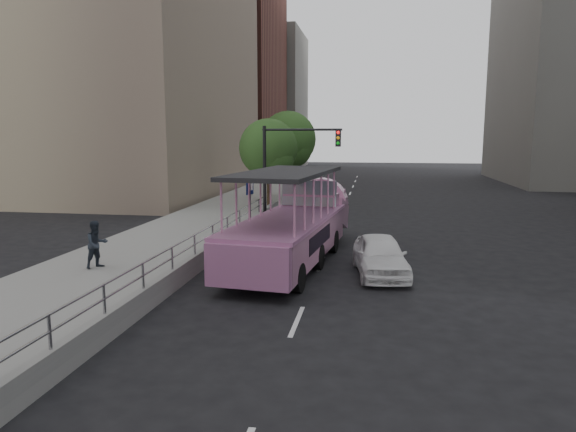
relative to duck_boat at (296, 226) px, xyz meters
name	(u,v)px	position (x,y,z in m)	size (l,w,h in m)	color
ground	(273,295)	(0.00, -4.52, -1.29)	(160.00, 160.00, 0.00)	black
sidewalk	(199,227)	(-5.75, 5.48, -1.14)	(5.50, 80.00, 0.30)	gray
kerb_wall	(195,260)	(-3.12, -2.52, -0.81)	(0.24, 30.00, 0.36)	gray
guardrail	(194,241)	(-3.12, -2.52, -0.14)	(0.07, 22.00, 0.71)	#9F9EA3
duck_boat	(296,226)	(0.00, 0.00, 0.00)	(3.66, 10.65, 3.47)	black
car	(380,255)	(3.13, -1.68, -0.60)	(1.61, 4.00, 1.36)	white
pedestrian_mid	(97,244)	(-6.20, -3.42, -0.19)	(0.78, 0.60, 1.59)	#272F3A
parking_sign	(250,198)	(-2.77, 4.11, 0.55)	(0.19, 0.65, 2.96)	black
traffic_signal	(287,158)	(-1.70, 7.98, 2.21)	(4.20, 0.32, 5.20)	black
street_tree_near	(270,150)	(-3.30, 11.40, 2.53)	(3.52, 3.52, 5.72)	#3B281B
street_tree_far	(289,141)	(-3.10, 17.40, 3.02)	(3.97, 3.97, 6.45)	#3B281B
midrise_brick	(204,68)	(-18.00, 43.48, 11.71)	(18.00, 16.00, 26.00)	brown
midrise_stone_b	(250,101)	(-16.00, 59.48, 8.71)	(16.00, 14.00, 20.00)	slate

